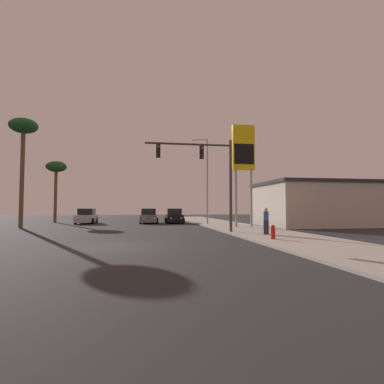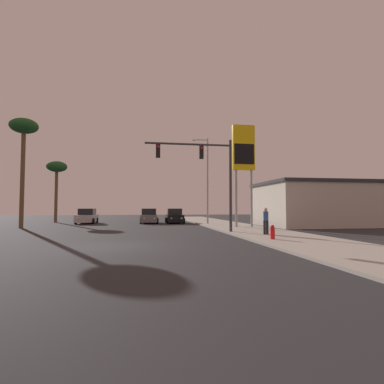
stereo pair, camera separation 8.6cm
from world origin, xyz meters
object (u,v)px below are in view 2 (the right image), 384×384
(car_silver, at_px, (87,217))
(palm_tree_mid, at_px, (57,169))
(street_lamp, at_px, (206,176))
(pedestrian_on_sidewalk, at_px, (266,220))
(palm_tree_near, at_px, (24,133))
(car_black, at_px, (175,217))
(traffic_light_mast, at_px, (207,167))
(fire_hydrant, at_px, (273,232))
(gas_station_sign, at_px, (243,153))
(car_grey, at_px, (149,217))

(car_silver, bearing_deg, palm_tree_mid, -35.46)
(street_lamp, height_order, palm_tree_mid, street_lamp)
(pedestrian_on_sidewalk, bearing_deg, palm_tree_mid, 131.60)
(pedestrian_on_sidewalk, xyz_separation_m, palm_tree_near, (-18.28, 10.46, 7.45))
(street_lamp, bearing_deg, palm_tree_near, -172.13)
(car_black, xyz_separation_m, pedestrian_on_sidewalk, (4.11, -16.50, 0.27))
(traffic_light_mast, distance_m, palm_tree_near, 17.45)
(fire_hydrant, distance_m, palm_tree_near, 23.33)
(car_silver, height_order, pedestrian_on_sidewalk, pedestrian_on_sidewalk)
(street_lamp, bearing_deg, fire_hydrant, -88.87)
(car_black, relative_size, palm_tree_mid, 0.58)
(traffic_light_mast, height_order, pedestrian_on_sidewalk, traffic_light_mast)
(fire_hydrant, bearing_deg, palm_tree_mid, 126.73)
(fire_hydrant, relative_size, palm_tree_mid, 0.10)
(palm_tree_mid, bearing_deg, traffic_light_mast, -50.42)
(fire_hydrant, xyz_separation_m, palm_tree_mid, (-17.35, 23.25, 5.95))
(car_black, height_order, gas_station_sign, gas_station_sign)
(traffic_light_mast, distance_m, gas_station_sign, 6.75)
(car_black, xyz_separation_m, fire_hydrant, (3.30, -19.29, -0.27))
(car_silver, bearing_deg, car_black, 177.59)
(car_silver, xyz_separation_m, fire_hydrant, (13.14, -20.03, -0.27))
(car_silver, xyz_separation_m, gas_station_sign, (15.01, -10.00, 5.86))
(gas_station_sign, xyz_separation_m, palm_tree_mid, (-19.22, 13.22, -0.18))
(street_lamp, xyz_separation_m, palm_tree_mid, (-17.04, 7.63, 1.32))
(gas_station_sign, xyz_separation_m, palm_tree_near, (-19.34, 3.22, 1.87))
(traffic_light_mast, bearing_deg, fire_hydrant, -64.89)
(street_lamp, relative_size, fire_hydrant, 11.84)
(car_grey, xyz_separation_m, palm_tree_mid, (-11.14, 3.71, 5.68))
(palm_tree_mid, bearing_deg, street_lamp, -24.12)
(gas_station_sign, height_order, pedestrian_on_sidewalk, gas_station_sign)
(car_silver, distance_m, gas_station_sign, 18.97)
(car_silver, bearing_deg, pedestrian_on_sidewalk, 130.89)
(car_silver, height_order, palm_tree_near, palm_tree_near)
(fire_hydrant, bearing_deg, gas_station_sign, 79.40)
(gas_station_sign, bearing_deg, palm_tree_near, 170.55)
(car_grey, relative_size, palm_tree_mid, 0.58)
(car_black, bearing_deg, car_silver, -2.85)
(fire_hydrant, relative_size, pedestrian_on_sidewalk, 0.46)
(car_silver, height_order, gas_station_sign, gas_station_sign)
(palm_tree_near, bearing_deg, palm_tree_mid, 89.32)
(traffic_light_mast, bearing_deg, palm_tree_near, 151.90)
(traffic_light_mast, height_order, palm_tree_mid, palm_tree_mid)
(palm_tree_near, bearing_deg, pedestrian_on_sidewalk, -29.77)
(palm_tree_mid, bearing_deg, gas_station_sign, -34.52)
(traffic_light_mast, distance_m, street_lamp, 10.62)
(car_silver, distance_m, fire_hydrant, 23.95)
(gas_station_sign, height_order, palm_tree_mid, gas_station_sign)
(palm_tree_mid, bearing_deg, pedestrian_on_sidewalk, -48.40)
(car_black, distance_m, palm_tree_mid, 15.66)
(pedestrian_on_sidewalk, relative_size, palm_tree_mid, 0.22)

